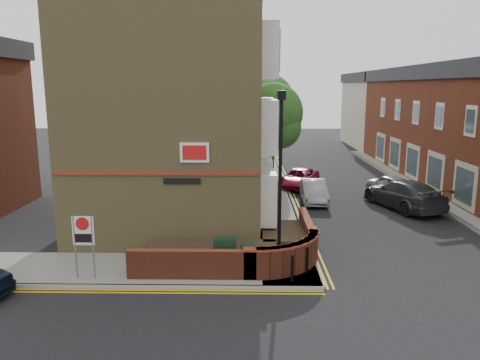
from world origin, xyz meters
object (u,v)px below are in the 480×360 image
at_px(utility_cabinet_large, 225,254).
at_px(silver_car_near, 314,191).
at_px(zone_sign, 83,236).
at_px(lamppost, 280,183).

height_order(utility_cabinet_large, silver_car_near, utility_cabinet_large).
bearing_deg(zone_sign, lamppost, 6.07).
xyz_separation_m(lamppost, utility_cabinet_large, (-1.90, 0.10, -2.62)).
xyz_separation_m(lamppost, silver_car_near, (2.69, 10.70, -2.71)).
relative_size(utility_cabinet_large, zone_sign, 0.55).
xyz_separation_m(lamppost, zone_sign, (-6.60, -0.70, -1.70)).
distance_m(lamppost, silver_car_near, 11.36).
bearing_deg(lamppost, zone_sign, -173.93).
distance_m(utility_cabinet_large, zone_sign, 4.86).
distance_m(zone_sign, silver_car_near, 14.74).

